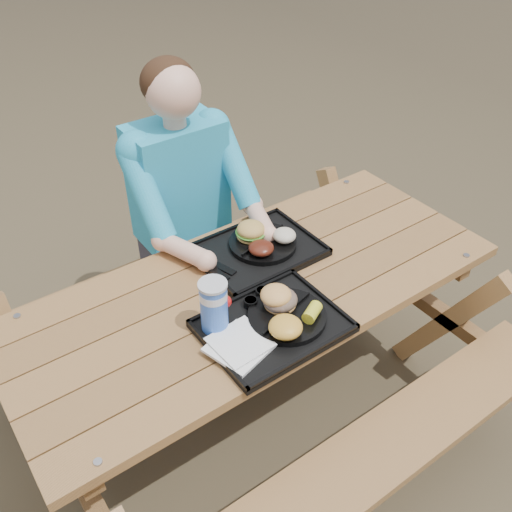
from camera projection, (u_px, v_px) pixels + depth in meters
ground at (256, 413)px, 2.51m from camera, size 60.00×60.00×0.00m
picnic_table at (256, 355)px, 2.28m from camera, size 1.80×1.49×0.75m
tray_near at (273, 327)px, 1.87m from camera, size 0.45×0.35×0.02m
tray_far at (258, 251)px, 2.18m from camera, size 0.45×0.35×0.02m
plate_near at (287, 316)px, 1.88m from camera, size 0.26×0.26×0.02m
plate_far at (263, 243)px, 2.19m from camera, size 0.26×0.26×0.02m
napkin_stack at (239, 346)px, 1.77m from camera, size 0.21×0.21×0.02m
soda_cup at (214, 307)px, 1.80m from camera, size 0.09×0.09×0.18m
condiment_bbq at (251, 303)px, 1.92m from camera, size 0.05×0.05×0.03m
condiment_mustard at (262, 293)px, 1.96m from camera, size 0.05×0.05×0.03m
sandwich at (280, 292)px, 1.87m from camera, size 0.11×0.11×0.11m
mac_cheese at (286, 327)px, 1.79m from camera, size 0.11×0.11×0.05m
corn_cob at (312, 312)px, 1.85m from camera, size 0.10×0.10×0.04m
cutlery_far at (217, 265)px, 2.10m from camera, size 0.07×0.17×0.01m
burger at (251, 226)px, 2.18m from camera, size 0.11×0.11×0.10m
baked_beans at (261, 248)px, 2.12m from camera, size 0.10×0.10×0.04m
potato_salad at (284, 235)px, 2.17m from camera, size 0.09×0.09×0.05m
diner at (185, 228)px, 2.51m from camera, size 0.48×0.84×1.28m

